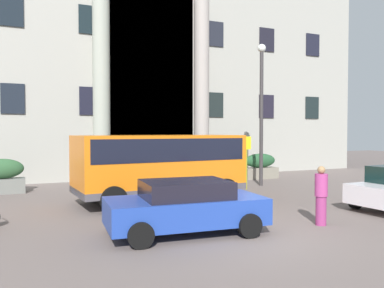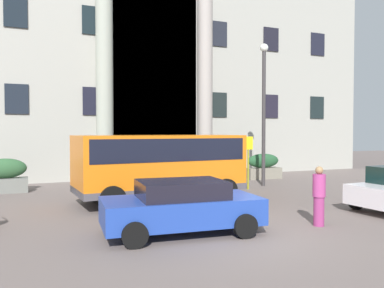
# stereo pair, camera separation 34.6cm
# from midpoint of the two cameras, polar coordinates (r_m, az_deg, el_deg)

# --- Properties ---
(ground_plane) EXTENTS (80.00, 64.00, 0.12)m
(ground_plane) POSITION_cam_midpoint_polar(r_m,az_deg,el_deg) (10.56, 8.77, -13.25)
(ground_plane) COLOR #665956
(office_building_facade) EXTENTS (32.98, 9.71, 19.61)m
(office_building_facade) POSITION_cam_midpoint_polar(r_m,az_deg,el_deg) (27.64, -11.21, 16.71)
(office_building_facade) COLOR #9E9C93
(office_building_facade) RESTS_ON ground_plane
(orange_minibus) EXTENTS (6.39, 3.10, 2.54)m
(orange_minibus) POSITION_cam_midpoint_polar(r_m,az_deg,el_deg) (15.03, -3.96, -2.56)
(orange_minibus) COLOR orange
(orange_minibus) RESTS_ON ground_plane
(bus_stop_sign) EXTENTS (0.44, 0.08, 2.45)m
(bus_stop_sign) POSITION_cam_midpoint_polar(r_m,az_deg,el_deg) (18.46, 8.66, -1.80)
(bus_stop_sign) COLOR olive
(bus_stop_sign) RESTS_ON ground_plane
(hedge_planter_west) EXTENTS (1.86, 0.83, 1.50)m
(hedge_planter_west) POSITION_cam_midpoint_polar(r_m,az_deg,el_deg) (19.03, -24.91, -4.25)
(hedge_planter_west) COLOR slate
(hedge_planter_west) RESTS_ON ground_plane
(hedge_planter_far_east) EXTENTS (2.07, 0.73, 1.43)m
(hedge_planter_far_east) POSITION_cam_midpoint_polar(r_m,az_deg,el_deg) (22.72, 10.67, -3.24)
(hedge_planter_far_east) COLOR slate
(hedge_planter_far_east) RESTS_ON ground_plane
(hedge_planter_entrance_left) EXTENTS (1.89, 0.71, 1.50)m
(hedge_planter_entrance_left) POSITION_cam_midpoint_polar(r_m,az_deg,el_deg) (21.54, 2.34, -3.38)
(hedge_planter_entrance_left) COLOR gray
(hedge_planter_entrance_left) RESTS_ON ground_plane
(parked_hatchback_near) EXTENTS (4.24, 2.34, 1.40)m
(parked_hatchback_near) POSITION_cam_midpoint_polar(r_m,az_deg,el_deg) (10.47, -0.58, -8.96)
(parked_hatchback_near) COLOR #203E9A
(parked_hatchback_near) RESTS_ON ground_plane
(pedestrian_child_trailing) EXTENTS (0.36, 0.36, 1.70)m
(pedestrian_child_trailing) POSITION_cam_midpoint_polar(r_m,az_deg,el_deg) (11.90, 18.66, -7.11)
(pedestrian_child_trailing) COLOR #902F68
(pedestrian_child_trailing) RESTS_ON ground_plane
(lamppost_plaza_centre) EXTENTS (0.40, 0.40, 6.96)m
(lamppost_plaza_centre) POSITION_cam_midpoint_polar(r_m,az_deg,el_deg) (19.78, 10.82, 5.88)
(lamppost_plaza_centre) COLOR #353133
(lamppost_plaza_centre) RESTS_ON ground_plane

